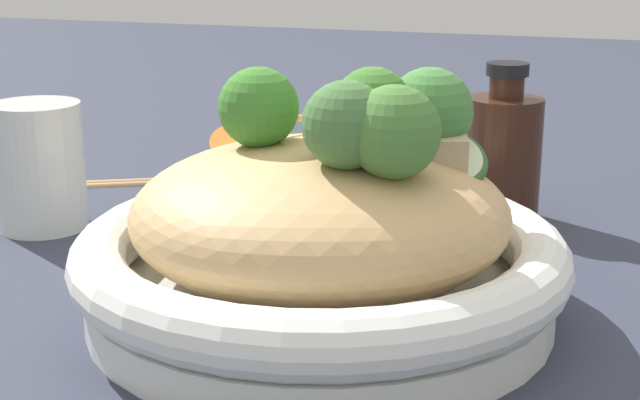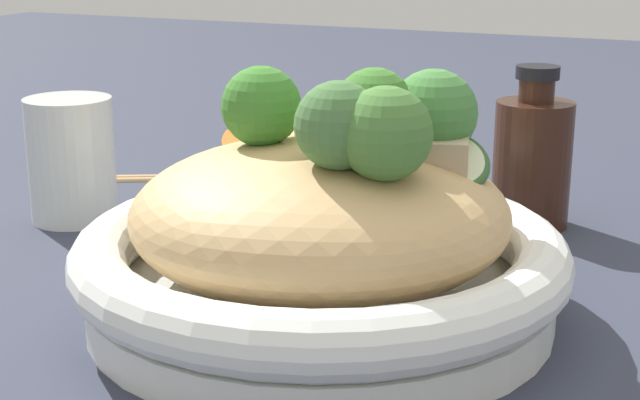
{
  "view_description": "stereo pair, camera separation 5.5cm",
  "coord_description": "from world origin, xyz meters",
  "px_view_note": "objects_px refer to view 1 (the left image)",
  "views": [
    {
      "loc": [
        -0.16,
        0.5,
        0.23
      ],
      "look_at": [
        0.0,
        0.0,
        0.07
      ],
      "focal_mm": 53.45,
      "sensor_mm": 36.0,
      "label": 1
    },
    {
      "loc": [
        -0.22,
        0.48,
        0.23
      ],
      "look_at": [
        0.0,
        0.0,
        0.07
      ],
      "focal_mm": 53.45,
      "sensor_mm": 36.0,
      "label": 2
    }
  ],
  "objects_px": {
    "drinking_glass": "(40,166)",
    "serving_bowl": "(320,269)",
    "soy_sauce_bottle": "(503,154)",
    "chopsticks_pair": "(177,178)"
  },
  "relations": [
    {
      "from": "drinking_glass",
      "to": "serving_bowl",
      "type": "bearing_deg",
      "value": 159.39
    },
    {
      "from": "serving_bowl",
      "to": "soy_sauce_bottle",
      "type": "distance_m",
      "value": 0.24
    },
    {
      "from": "soy_sauce_bottle",
      "to": "chopsticks_pair",
      "type": "height_order",
      "value": "soy_sauce_bottle"
    },
    {
      "from": "serving_bowl",
      "to": "drinking_glass",
      "type": "distance_m",
      "value": 0.27
    },
    {
      "from": "soy_sauce_bottle",
      "to": "drinking_glass",
      "type": "relative_size",
      "value": 1.28
    },
    {
      "from": "serving_bowl",
      "to": "drinking_glass",
      "type": "bearing_deg",
      "value": -20.61
    },
    {
      "from": "serving_bowl",
      "to": "chopsticks_pair",
      "type": "distance_m",
      "value": 0.33
    },
    {
      "from": "soy_sauce_bottle",
      "to": "serving_bowl",
      "type": "bearing_deg",
      "value": 71.79
    },
    {
      "from": "serving_bowl",
      "to": "chopsticks_pair",
      "type": "height_order",
      "value": "serving_bowl"
    },
    {
      "from": "soy_sauce_bottle",
      "to": "chopsticks_pair",
      "type": "xyz_separation_m",
      "value": [
        0.29,
        -0.02,
        -0.05
      ]
    }
  ]
}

